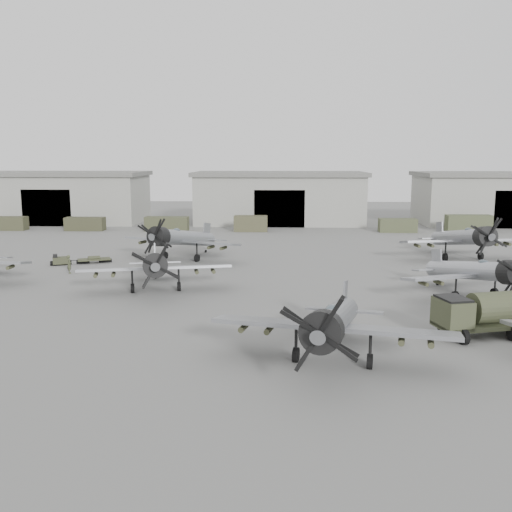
{
  "coord_description": "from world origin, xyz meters",
  "views": [
    {
      "loc": [
        -0.06,
        -36.27,
        11.12
      ],
      "look_at": [
        -2.07,
        13.47,
        2.5
      ],
      "focal_mm": 40.0,
      "sensor_mm": 36.0,
      "label": 1
    }
  ],
  "objects": [
    {
      "name": "support_truck_2",
      "position": [
        -17.25,
        50.0,
        1.09
      ],
      "size": [
        6.59,
        2.2,
        2.18
      ],
      "primitive_type": "cube",
      "color": "#3E412A",
      "rests_on": "ground"
    },
    {
      "name": "support_truck_0",
      "position": [
        -42.18,
        50.0,
        1.04
      ],
      "size": [
        5.92,
        2.2,
        2.07
      ],
      "primitive_type": "cube",
      "color": "#3C3D28",
      "rests_on": "ground"
    },
    {
      "name": "support_truck_1",
      "position": [
        -29.97,
        50.0,
        1.02
      ],
      "size": [
        5.94,
        2.2,
        2.04
      ],
      "primitive_type": "cube",
      "color": "#383925",
      "rests_on": "ground"
    },
    {
      "name": "hangar_center",
      "position": [
        0.0,
        61.96,
        4.37
      ],
      "size": [
        29.0,
        14.8,
        8.7
      ],
      "color": "gray",
      "rests_on": "ground"
    },
    {
      "name": "aircraft_mid_2",
      "position": [
        15.68,
        8.51,
        2.23
      ],
      "size": [
        12.21,
        11.0,
        4.91
      ],
      "rotation": [
        0.0,
        0.0,
        0.34
      ],
      "color": "#9C9EA4",
      "rests_on": "ground"
    },
    {
      "name": "tug_trailer",
      "position": [
        -21.71,
        22.04,
        0.44
      ],
      "size": [
        5.85,
        3.22,
        1.18
      ],
      "rotation": [
        0.0,
        0.0,
        0.38
      ],
      "color": "#353925",
      "rests_on": "ground"
    },
    {
      "name": "aircraft_near_1",
      "position": [
        2.86,
        -6.74,
        2.42
      ],
      "size": [
        13.41,
        12.07,
        5.33
      ],
      "rotation": [
        0.0,
        0.0,
        -0.22
      ],
      "color": "gray",
      "rests_on": "ground"
    },
    {
      "name": "aircraft_far_1",
      "position": [
        20.19,
        25.99,
        2.5
      ],
      "size": [
        13.84,
        12.46,
        5.49
      ],
      "rotation": [
        0.0,
        0.0,
        0.17
      ],
      "color": "gray",
      "rests_on": "ground"
    },
    {
      "name": "aircraft_far_0",
      "position": [
        -10.84,
        24.71,
        2.46
      ],
      "size": [
        13.33,
        12.05,
        5.41
      ],
      "rotation": [
        0.0,
        0.0,
        -0.38
      ],
      "color": "gray",
      "rests_on": "ground"
    },
    {
      "name": "support_truck_6",
      "position": [
        28.38,
        50.0,
        1.32
      ],
      "size": [
        6.6,
        2.2,
        2.63
      ],
      "primitive_type": "cube",
      "color": "#444B31",
      "rests_on": "ground"
    },
    {
      "name": "hangar_left",
      "position": [
        -38.0,
        61.96,
        4.37
      ],
      "size": [
        29.0,
        14.8,
        8.7
      ],
      "color": "gray",
      "rests_on": "ground"
    },
    {
      "name": "support_truck_5",
      "position": [
        17.86,
        50.0,
        1.02
      ],
      "size": [
        5.58,
        2.2,
        2.03
      ],
      "primitive_type": "cube",
      "color": "#43482F",
      "rests_on": "ground"
    },
    {
      "name": "fuel_tanker",
      "position": [
        13.33,
        -1.05,
        1.62
      ],
      "size": [
        7.7,
        4.65,
        2.83
      ],
      "rotation": [
        0.0,
        0.0,
        0.26
      ],
      "color": "#3B3F29",
      "rests_on": "ground"
    },
    {
      "name": "ground",
      "position": [
        0.0,
        0.0,
        0.0
      ],
      "size": [
        220.0,
        220.0,
        0.0
      ],
      "primitive_type": "plane",
      "color": "slate",
      "rests_on": "ground"
    },
    {
      "name": "ground_crew",
      "position": [
        -20.37,
        17.28,
        0.9
      ],
      "size": [
        0.65,
        0.77,
        1.8
      ],
      "primitive_type": "imported",
      "rotation": [
        0.0,
        0.0,
        1.97
      ],
      "color": "#454B31",
      "rests_on": "ground"
    },
    {
      "name": "hangar_right",
      "position": [
        38.0,
        61.96,
        4.37
      ],
      "size": [
        29.0,
        14.8,
        8.7
      ],
      "color": "gray",
      "rests_on": "ground"
    },
    {
      "name": "support_truck_3",
      "position": [
        -4.35,
        50.0,
        1.19
      ],
      "size": [
        5.08,
        2.2,
        2.38
      ],
      "primitive_type": "cube",
      "color": "#46442D",
      "rests_on": "ground"
    },
    {
      "name": "aircraft_mid_1",
      "position": [
        -10.32,
        9.88,
        2.32
      ],
      "size": [
        12.83,
        11.55,
        5.1
      ],
      "rotation": [
        0.0,
        0.0,
        0.22
      ],
      "color": "gray",
      "rests_on": "ground"
    }
  ]
}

